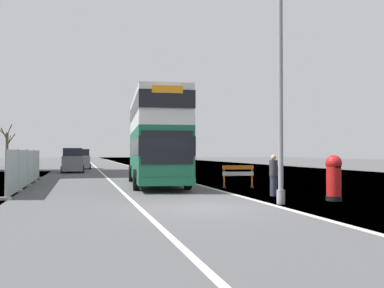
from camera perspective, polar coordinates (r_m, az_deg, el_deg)
name	(u,v)px	position (r m, az deg, el deg)	size (l,w,h in m)	color
ground	(216,208)	(14.39, 3.19, -8.49)	(140.00, 280.00, 0.10)	#4C4C4F
double_decker_bus	(156,138)	(23.90, -4.81, 0.78)	(3.34, 10.93, 4.86)	#196042
lamppost_foreground	(280,85)	(15.41, 11.63, 7.67)	(0.29, 0.70, 8.77)	gray
red_pillar_postbox	(334,176)	(16.86, 18.27, -4.00)	(0.60, 0.60, 1.70)	black
roadworks_barrier	(238,174)	(21.90, 6.12, -3.96)	(1.62, 0.71, 1.14)	orange
construction_site_fence	(27,169)	(24.39, -21.03, -3.07)	(0.44, 13.80, 1.96)	#A8AAAD
car_oncoming_near	(73,161)	(39.80, -15.52, -2.19)	(1.97, 4.08, 2.17)	slate
car_receding_mid	(81,160)	(48.35, -14.46, -2.01)	(1.99, 4.34, 2.14)	gray
bare_tree_far_verge_mid	(7,146)	(63.95, -23.34, -0.21)	(2.72, 3.15, 5.55)	#4C3D2D
pedestrian_at_kerb	(273,175)	(18.05, 10.75, -4.10)	(0.34, 0.34, 1.70)	#2D3342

